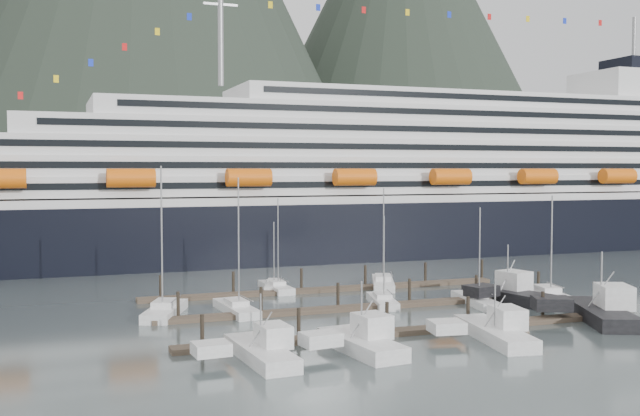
# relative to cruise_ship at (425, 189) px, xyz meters

# --- Properties ---
(ground) EXTENTS (1600.00, 1600.00, 0.00)m
(ground) POSITION_rel_cruise_ship_xyz_m (-30.03, -54.94, -12.04)
(ground) COLOR #485455
(ground) RESTS_ON ground
(cruise_ship) EXTENTS (210.00, 30.40, 50.30)m
(cruise_ship) POSITION_rel_cruise_ship_xyz_m (0.00, 0.00, 0.00)
(cruise_ship) COLOR black
(cruise_ship) RESTS_ON ground
(dock_near) EXTENTS (48.18, 2.28, 3.20)m
(dock_near) POSITION_rel_cruise_ship_xyz_m (-34.95, -64.89, -11.73)
(dock_near) COLOR #42342A
(dock_near) RESTS_ON ground
(dock_mid) EXTENTS (48.18, 2.28, 3.20)m
(dock_mid) POSITION_rel_cruise_ship_xyz_m (-34.95, -51.89, -11.73)
(dock_mid) COLOR #42342A
(dock_mid) RESTS_ON ground
(dock_far) EXTENTS (48.18, 2.28, 3.20)m
(dock_far) POSITION_rel_cruise_ship_xyz_m (-34.95, -38.89, -11.73)
(dock_far) COLOR #42342A
(dock_far) RESTS_ON ground
(sailboat_a) EXTENTS (6.41, 10.34, 16.71)m
(sailboat_a) POSITION_rel_cruise_ship_xyz_m (-57.03, -48.14, -11.58)
(sailboat_a) COLOR silver
(sailboat_a) RESTS_ON ground
(sailboat_b) EXTENTS (3.25, 9.95, 15.36)m
(sailboat_b) POSITION_rel_cruise_ship_xyz_m (-49.37, -49.09, -11.61)
(sailboat_b) COLOR silver
(sailboat_b) RESTS_ON ground
(sailboat_c) EXTENTS (4.25, 8.86, 10.83)m
(sailboat_c) POSITION_rel_cruise_ship_xyz_m (-32.20, -50.17, -11.65)
(sailboat_c) COLOR silver
(sailboat_c) RESTS_ON ground
(sailboat_d) EXTENTS (3.86, 10.18, 11.80)m
(sailboat_d) POSITION_rel_cruise_ship_xyz_m (-21.70, -53.47, -11.65)
(sailboat_d) COLOR silver
(sailboat_d) RESTS_ON ground
(sailboat_e) EXTENTS (2.53, 8.80, 12.43)m
(sailboat_e) POSITION_rel_cruise_ship_xyz_m (-40.95, -36.20, -11.64)
(sailboat_e) COLOR silver
(sailboat_e) RESTS_ON ground
(sailboat_f) EXTENTS (4.66, 7.96, 9.31)m
(sailboat_f) POSITION_rel_cruise_ship_xyz_m (-40.81, -34.95, -11.66)
(sailboat_f) COLOR silver
(sailboat_f) RESTS_ON ground
(sailboat_g) EXTENTS (6.65, 11.07, 13.76)m
(sailboat_g) POSITION_rel_cruise_ship_xyz_m (-26.47, -37.94, -11.62)
(sailboat_g) COLOR silver
(sailboat_g) RESTS_ON ground
(sailboat_h) EXTENTS (4.75, 10.26, 13.21)m
(sailboat_h) POSITION_rel_cruise_ship_xyz_m (-12.03, -53.93, -11.61)
(sailboat_h) COLOR silver
(sailboat_h) RESTS_ON ground
(trawler_a) EXTENTS (8.15, 11.29, 6.06)m
(trawler_a) POSITION_rel_cruise_ship_xyz_m (-52.40, -69.70, -11.23)
(trawler_a) COLOR silver
(trawler_a) RESTS_ON ground
(trawler_b) EXTENTS (8.21, 10.76, 6.76)m
(trawler_b) POSITION_rel_cruise_ship_xyz_m (-43.43, -69.96, -11.16)
(trawler_b) COLOR silver
(trawler_b) RESTS_ON ground
(trawler_c) EXTENTS (9.09, 12.75, 6.29)m
(trawler_c) POSITION_rel_cruise_ship_xyz_m (-30.01, -69.92, -11.21)
(trawler_c) COLOR silver
(trawler_c) RESTS_ON ground
(trawler_d) EXTENTS (11.44, 13.90, 8.02)m
(trawler_d) POSITION_rel_cruise_ship_xyz_m (-14.73, -66.23, -11.05)
(trawler_d) COLOR black
(trawler_d) RESTS_ON ground
(trawler_e) EXTENTS (9.57, 12.12, 7.52)m
(trawler_e) POSITION_rel_cruise_ship_xyz_m (-17.26, -53.18, -11.10)
(trawler_e) COLOR black
(trawler_e) RESTS_ON ground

